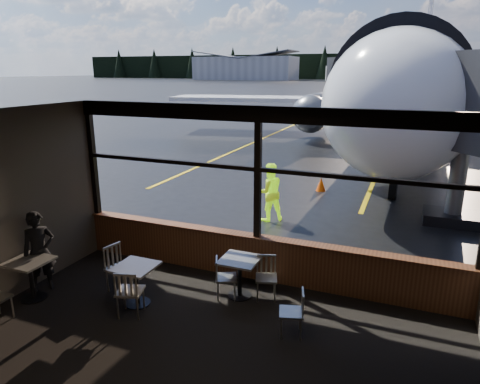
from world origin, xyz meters
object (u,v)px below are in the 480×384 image
Objects in this scene: airliner at (422,38)px; chair_near_n at (266,278)px; cafe_table_near at (240,278)px; chair_near_w at (226,278)px; jet_bridge at (448,134)px; ground_crew at (269,192)px; passenger at (39,252)px; cafe_table_mid at (137,285)px; chair_mid_s at (130,292)px; chair_mid_w at (120,269)px; cafe_table_left at (31,280)px; cone_nose at (321,184)px; chair_near_e at (291,313)px.

airliner is 46.96× the size of chair_near_n.
chair_near_w is (-0.22, -0.14, 0.02)m from cafe_table_near.
jet_bridge is 6.75× the size of ground_crew.
airliner is at bearing 19.28° from passenger.
jet_bridge is 13.58× the size of chair_near_n.
airliner is 22.82m from cafe_table_mid.
passenger reaches higher than chair_near_n.
chair_near_w is 0.98× the size of chair_near_n.
chair_mid_w is at bearing 119.92° from chair_mid_s.
ground_crew is (2.71, 5.84, 0.43)m from cafe_table_left.
chair_near_n is 0.52× the size of passenger.
cafe_table_near is 0.94× the size of chair_near_n.
cone_nose is at bearing 178.87° from chair_mid_w.
cafe_table_mid is 0.48× the size of passenger.
chair_near_w is 1.74m from chair_mid_s.
airliner is at bearing 78.74° from cafe_table_mid.
chair_near_n is 2.79m from chair_mid_w.
chair_near_n reaches higher than cafe_table_left.
passenger is (-6.35, -21.93, -5.09)m from airliner.
chair_mid_s is at bearing 45.97° from ground_crew.
jet_bridge is at bearing 59.97° from cafe_table_near.
cone_nose is (1.54, 8.88, -0.14)m from cafe_table_mid.
cafe_table_near is 0.96× the size of chair_near_w.
chair_mid_s is 9.33m from cone_nose.
airliner is 23.78m from cafe_table_left.
jet_bridge is 4.61m from cone_nose.
passenger is 6.17m from ground_crew.
airliner is 22.64m from chair_mid_w.
passenger is at bearing -162.07° from cafe_table_near.
chair_near_w is (3.33, 1.39, 0.01)m from cafe_table_left.
airliner is at bearing -115.27° from chair_near_n.
chair_mid_w is (-5.84, -6.99, -1.97)m from jet_bridge.
cafe_table_mid is at bearing -99.86° from cone_nose.
chair_mid_w is at bearing 37.72° from ground_crew.
chair_near_e reaches higher than cone_nose.
cafe_table_left is at bearing -110.18° from cone_nose.
airliner is at bearing 77.78° from cone_nose.
chair_near_e is at bearing 8.26° from cafe_table_left.
passenger is (-2.13, 0.12, 0.35)m from chair_mid_s.
cafe_table_mid is 2.37m from chair_near_n.
airliner is at bearing 147.86° from chair_near_w.
cafe_table_near is at bearing -89.42° from cone_nose.
jet_bridge is 9.22m from cafe_table_mid.
passenger is at bearing 25.78° from ground_crew.
jet_bridge is 14.52× the size of cafe_table_mid.
chair_near_e is at bearing -34.32° from cafe_table_near.
chair_near_n is at bearing -37.29° from passenger.
chair_mid_w is at bearing 32.09° from cafe_table_left.
passenger is at bearing -97.30° from chair_near_w.
chair_near_e is (1.22, -0.84, 0.01)m from cafe_table_near.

